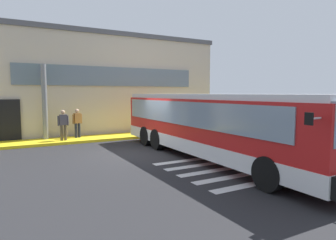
% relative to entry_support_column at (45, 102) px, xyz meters
% --- Properties ---
extents(ground_plane, '(80.00, 90.00, 0.02)m').
position_rel_entry_support_column_xyz_m(ground_plane, '(3.16, -5.40, -2.26)').
color(ground_plane, '#232326').
rests_on(ground_plane, ground).
extents(bay_paint_stripes, '(4.40, 3.96, 0.01)m').
position_rel_entry_support_column_xyz_m(bay_paint_stripes, '(5.16, -9.60, -2.25)').
color(bay_paint_stripes, silver).
rests_on(bay_paint_stripes, ground).
extents(terminal_building, '(19.34, 13.80, 6.72)m').
position_rel_entry_support_column_xyz_m(terminal_building, '(2.50, 6.15, 1.10)').
color(terminal_building, beige).
rests_on(terminal_building, ground).
extents(boarding_curb, '(21.54, 2.00, 0.15)m').
position_rel_entry_support_column_xyz_m(boarding_curb, '(3.16, -0.60, -2.18)').
color(boarding_curb, yellow).
rests_on(boarding_curb, ground).
extents(entry_support_column, '(0.28, 0.28, 4.21)m').
position_rel_entry_support_column_xyz_m(entry_support_column, '(0.00, 0.00, 0.00)').
color(entry_support_column, slate).
rests_on(entry_support_column, boarding_curb).
extents(bus_main_foreground, '(3.15, 12.49, 2.70)m').
position_rel_entry_support_column_xyz_m(bus_main_foreground, '(5.60, -7.94, -0.92)').
color(bus_main_foreground, red).
rests_on(bus_main_foreground, ground).
extents(passenger_near_column, '(0.59, 0.38, 1.68)m').
position_rel_entry_support_column_xyz_m(passenger_near_column, '(0.80, -0.95, -1.14)').
color(passenger_near_column, '#4C4233').
rests_on(passenger_near_column, boarding_curb).
extents(passenger_by_doorway, '(0.57, 0.31, 1.68)m').
position_rel_entry_support_column_xyz_m(passenger_by_doorway, '(1.70, -0.29, -1.17)').
color(passenger_by_doorway, '#1E2338').
rests_on(passenger_by_doorway, boarding_curb).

